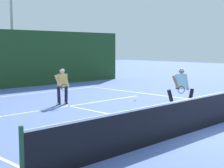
% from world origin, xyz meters
% --- Properties ---
extents(ground_plane, '(80.00, 80.00, 0.00)m').
position_xyz_m(ground_plane, '(0.00, 0.00, 0.00)').
color(ground_plane, '#546DBA').
extents(court_line_baseline_far, '(10.81, 0.10, 0.01)m').
position_xyz_m(court_line_baseline_far, '(0.00, 10.77, 0.00)').
color(court_line_baseline_far, white).
rests_on(court_line_baseline_far, ground_plane).
extents(court_line_service, '(8.81, 0.10, 0.01)m').
position_xyz_m(court_line_service, '(0.00, 6.18, 0.00)').
color(court_line_service, white).
rests_on(court_line_service, ground_plane).
extents(court_line_centre, '(0.10, 6.40, 0.01)m').
position_xyz_m(court_line_centre, '(0.00, 3.20, 0.00)').
color(court_line_centre, white).
rests_on(court_line_centre, ground_plane).
extents(tennis_net, '(11.84, 0.09, 1.12)m').
position_xyz_m(tennis_net, '(0.00, 0.00, 0.53)').
color(tennis_net, '#1E4723').
rests_on(tennis_net, ground_plane).
extents(player_near, '(1.22, 0.83, 1.67)m').
position_xyz_m(player_near, '(2.71, 2.36, 0.92)').
color(player_near, black).
rests_on(player_near, ground_plane).
extents(player_far, '(0.83, 0.84, 1.57)m').
position_xyz_m(player_far, '(0.10, 6.76, 0.86)').
color(player_far, black).
rests_on(player_far, ground_plane).
extents(tennis_ball, '(0.07, 0.07, 0.07)m').
position_xyz_m(tennis_ball, '(3.07, 5.13, 0.03)').
color(tennis_ball, '#D1E033').
rests_on(tennis_ball, ground_plane).
extents(light_pole, '(0.55, 0.44, 8.76)m').
position_xyz_m(light_pole, '(2.74, 15.79, 5.26)').
color(light_pole, '#9EA39E').
rests_on(light_pole, ground_plane).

